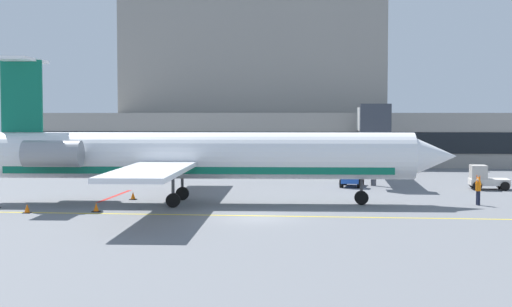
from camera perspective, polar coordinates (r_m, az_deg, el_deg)
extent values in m
cube|color=slate|center=(41.59, 0.10, -5.12)|extent=(120.00, 120.00, 0.10)
cube|color=yellow|center=(42.56, 0.24, -4.86)|extent=(108.00, 0.24, 0.01)
cube|color=red|center=(53.76, -10.89, -3.25)|extent=(0.30, 8.00, 0.01)
cube|color=gray|center=(88.11, 5.92, 1.19)|extent=(69.00, 14.21, 6.01)
cube|color=gray|center=(92.38, -0.13, 7.37)|extent=(32.20, 9.95, 13.56)
cube|color=black|center=(80.97, 5.92, 0.85)|extent=(66.24, 0.12, 2.30)
cube|color=silver|center=(70.49, 8.70, 2.63)|extent=(1.40, 21.10, 2.40)
cube|color=#2D333D|center=(59.05, 9.24, 2.55)|extent=(2.40, 2.00, 2.64)
cylinder|color=#4C4C51|center=(79.62, 8.37, 0.32)|extent=(0.44, 0.44, 4.18)
cylinder|color=#4C4C51|center=(60.87, 9.12, -0.53)|extent=(0.44, 0.44, 4.18)
cylinder|color=white|center=(48.13, -4.46, -0.16)|extent=(28.05, 4.60, 3.04)
cube|color=#0C664C|center=(48.19, -4.46, -1.15)|extent=(25.24, 4.14, 0.55)
cone|color=white|center=(48.61, 13.40, -0.20)|extent=(3.50, 3.16, 2.98)
cube|color=white|center=(55.87, -5.29, -0.18)|extent=(4.27, 12.26, 0.28)
cube|color=white|center=(40.99, -8.22, -1.38)|extent=(4.27, 12.26, 0.28)
cylinder|color=gray|center=(52.31, -13.89, 0.27)|extent=(3.73, 1.87, 1.67)
cylinder|color=gray|center=(47.75, -15.53, -0.01)|extent=(3.73, 1.87, 1.67)
cube|color=#0C664C|center=(50.88, -17.74, 4.27)|extent=(2.74, 0.39, 4.75)
cube|color=white|center=(50.99, -17.78, 6.93)|extent=(2.40, 4.97, 0.20)
cylinder|color=#3F3F44|center=(48.13, 8.20, -2.44)|extent=(0.20, 0.20, 1.20)
cylinder|color=black|center=(48.22, 8.19, -3.42)|extent=(0.92, 0.40, 0.90)
cylinder|color=#3F3F44|center=(50.41, -5.75, -2.18)|extent=(0.20, 0.20, 1.20)
cylinder|color=black|center=(50.50, -5.74, -3.11)|extent=(0.92, 0.40, 0.90)
cylinder|color=#3F3F44|center=(46.53, -6.46, -2.62)|extent=(0.20, 0.20, 1.20)
cylinder|color=black|center=(46.62, -6.45, -3.63)|extent=(0.92, 0.40, 0.90)
cube|color=#1E4CB2|center=(60.17, 7.46, -1.96)|extent=(1.85, 3.49, 0.55)
cube|color=#1A4197|center=(59.19, 7.37, -1.31)|extent=(1.43, 1.49, 0.94)
cylinder|color=black|center=(58.97, 8.01, -2.33)|extent=(0.37, 0.73, 0.70)
cylinder|color=black|center=(59.13, 6.66, -2.31)|extent=(0.37, 0.73, 0.70)
cylinder|color=black|center=(61.28, 8.23, -2.13)|extent=(0.37, 0.73, 0.70)
cylinder|color=black|center=(61.43, 6.93, -2.11)|extent=(0.37, 0.73, 0.70)
cube|color=silver|center=(60.12, 17.64, -2.11)|extent=(3.01, 1.94, 0.49)
cube|color=#B8B1A9|center=(59.92, 16.88, -1.37)|extent=(1.23, 1.70, 1.05)
cylinder|color=black|center=(59.06, 16.80, -2.43)|extent=(0.71, 0.30, 0.70)
cylinder|color=black|center=(60.88, 16.53, -2.26)|extent=(0.71, 0.30, 0.70)
cylinder|color=black|center=(59.42, 18.77, -2.43)|extent=(0.71, 0.30, 0.70)
cylinder|color=black|center=(61.23, 18.44, -2.26)|extent=(0.71, 0.30, 0.70)
cylinder|color=white|center=(73.83, -6.68, -0.45)|extent=(5.27, 2.21, 2.02)
sphere|color=white|center=(73.41, -4.69, -0.46)|extent=(1.98, 1.98, 1.98)
sphere|color=white|center=(74.35, -8.65, -0.44)|extent=(1.98, 1.98, 1.98)
cube|color=#59595B|center=(74.27, -7.85, -1.36)|extent=(0.60, 1.81, 0.35)
cube|color=#59595B|center=(73.59, -5.49, -1.38)|extent=(0.60, 1.81, 0.35)
cylinder|color=#191E33|center=(49.45, 16.91, -3.35)|extent=(0.18, 0.18, 0.92)
cylinder|color=#191E33|center=(49.63, 16.81, -3.32)|extent=(0.18, 0.18, 0.92)
cylinder|color=orange|center=(49.46, 16.88, -2.47)|extent=(0.34, 0.34, 0.58)
sphere|color=tan|center=(49.43, 16.88, -2.00)|extent=(0.24, 0.24, 0.24)
cylinder|color=orange|center=(49.23, 16.99, -2.07)|extent=(0.18, 0.40, 0.50)
cylinder|color=#F2590C|center=(49.21, 17.00, -1.81)|extent=(0.06, 0.06, 0.28)
cylinder|color=orange|center=(49.63, 16.78, -2.03)|extent=(0.18, 0.40, 0.50)
cylinder|color=#F2590C|center=(49.61, 16.78, -1.77)|extent=(0.06, 0.06, 0.28)
cone|color=orange|center=(45.35, -12.31, -4.09)|extent=(0.36, 0.36, 0.55)
cube|color=black|center=(45.38, -12.30, -4.41)|extent=(0.47, 0.47, 0.04)
cone|color=orange|center=(51.22, -9.53, -3.25)|extent=(0.36, 0.36, 0.55)
cube|color=black|center=(51.25, -9.53, -3.53)|extent=(0.47, 0.47, 0.04)
cone|color=orange|center=(45.81, -17.35, -4.09)|extent=(0.36, 0.36, 0.55)
cube|color=black|center=(45.84, -17.34, -4.41)|extent=(0.47, 0.47, 0.04)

